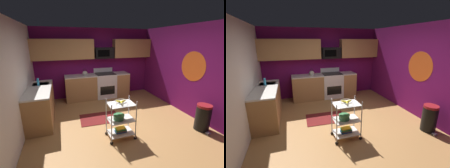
{
  "view_description": "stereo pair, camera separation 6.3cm",
  "coord_description": "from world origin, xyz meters",
  "views": [
    {
      "loc": [
        -1.3,
        -3.41,
        2.14
      ],
      "look_at": [
        -0.07,
        0.23,
        1.05
      ],
      "focal_mm": 24.48,
      "sensor_mm": 36.0,
      "label": 1
    },
    {
      "loc": [
        -1.24,
        -3.43,
        2.14
      ],
      "look_at": [
        -0.07,
        0.23,
        1.05
      ],
      "focal_mm": 24.48,
      "sensor_mm": 36.0,
      "label": 2
    }
  ],
  "objects": [
    {
      "name": "floor",
      "position": [
        0.0,
        0.0,
        -0.02
      ],
      "size": [
        4.4,
        4.8,
        0.04
      ],
      "primitive_type": "cube",
      "color": "#A87542",
      "rests_on": "ground"
    },
    {
      "name": "wall_back",
      "position": [
        0.0,
        2.43,
        1.3
      ],
      "size": [
        4.52,
        0.06,
        2.6
      ],
      "primitive_type": "cube",
      "color": "#6B1156",
      "rests_on": "ground"
    },
    {
      "name": "wall_left",
      "position": [
        -2.23,
        0.0,
        1.3
      ],
      "size": [
        0.06,
        4.8,
        2.6
      ],
      "primitive_type": "cube",
      "color": "silver",
      "rests_on": "ground"
    },
    {
      "name": "wall_right",
      "position": [
        2.23,
        0.0,
        1.3
      ],
      "size": [
        0.06,
        4.8,
        2.6
      ],
      "primitive_type": "cube",
      "color": "#6B1156",
      "rests_on": "ground"
    },
    {
      "name": "wall_flower_decal",
      "position": [
        2.2,
        -0.13,
        1.45
      ],
      "size": [
        0.0,
        0.83,
        0.83
      ],
      "primitive_type": "cylinder",
      "rotation": [
        0.0,
        1.57,
        0.0
      ],
      "color": "#E5591E"
    },
    {
      "name": "counter_run",
      "position": [
        -0.82,
        1.59,
        0.46
      ],
      "size": [
        3.4,
        2.39,
        0.92
      ],
      "color": "#B27F4C",
      "rests_on": "ground"
    },
    {
      "name": "oven_range",
      "position": [
        0.29,
        2.1,
        0.48
      ],
      "size": [
        0.76,
        0.65,
        1.1
      ],
      "color": "white",
      "rests_on": "ground"
    },
    {
      "name": "upper_cabinets",
      "position": [
        -0.06,
        2.24,
        1.85
      ],
      "size": [
        4.4,
        0.33,
        0.7
      ],
      "color": "#B27F4C"
    },
    {
      "name": "microwave",
      "position": [
        0.29,
        2.21,
        1.7
      ],
      "size": [
        0.7,
        0.39,
        0.4
      ],
      "color": "black"
    },
    {
      "name": "rolling_cart",
      "position": [
        -0.13,
        -0.57,
        0.45
      ],
      "size": [
        0.63,
        0.41,
        0.91
      ],
      "color": "silver",
      "rests_on": "ground"
    },
    {
      "name": "fruit_bowl",
      "position": [
        -0.13,
        -0.57,
        0.88
      ],
      "size": [
        0.27,
        0.27,
        0.07
      ],
      "color": "silver",
      "rests_on": "rolling_cart"
    },
    {
      "name": "mixing_bowl_large",
      "position": [
        -0.18,
        -0.57,
        0.52
      ],
      "size": [
        0.25,
        0.25,
        0.11
      ],
      "color": "#387F4C",
      "rests_on": "rolling_cart"
    },
    {
      "name": "book_stack",
      "position": [
        -0.13,
        -0.57,
        0.18
      ],
      "size": [
        0.26,
        0.18,
        0.11
      ],
      "color": "#1E4C8C",
      "rests_on": "rolling_cart"
    },
    {
      "name": "kettle",
      "position": [
        -0.48,
        2.1,
        1.0
      ],
      "size": [
        0.21,
        0.18,
        0.26
      ],
      "color": "beige",
      "rests_on": "counter_run"
    },
    {
      "name": "dish_soap_bottle",
      "position": [
        -1.94,
        1.19,
        1.02
      ],
      "size": [
        0.06,
        0.06,
        0.2
      ],
      "primitive_type": "cylinder",
      "color": "#2D8CBF",
      "rests_on": "counter_run"
    },
    {
      "name": "trash_can",
      "position": [
        1.9,
        -0.93,
        0.33
      ],
      "size": [
        0.34,
        0.42,
        0.66
      ],
      "color": "black",
      "rests_on": "ground"
    },
    {
      "name": "floor_rug",
      "position": [
        -0.37,
        0.43,
        0.01
      ],
      "size": [
        1.13,
        0.75,
        0.01
      ],
      "primitive_type": "cube",
      "rotation": [
        0.0,
        0.0,
        -0.04
      ],
      "color": "maroon",
      "rests_on": "ground"
    }
  ]
}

